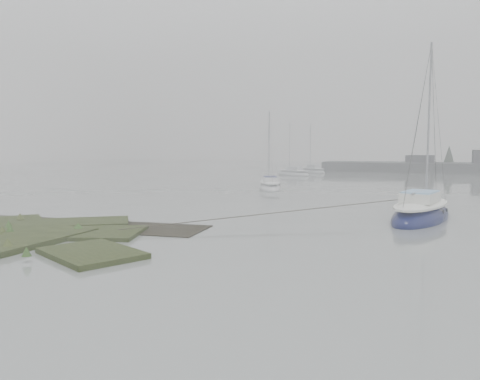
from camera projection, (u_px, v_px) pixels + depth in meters
name	position (u px, v px, depth m)	size (l,w,h in m)	color
ground	(301.00, 186.00, 44.24)	(160.00, 160.00, 0.00)	slate
sailboat_main	(421.00, 214.00, 23.57)	(3.77, 7.18, 9.66)	#0D113D
sailboat_white	(270.00, 187.00, 40.78)	(3.74, 5.52, 7.44)	silver
sailboat_far_a	(293.00, 174.00, 60.85)	(5.54, 4.17, 7.58)	silver
sailboat_far_c	(313.00, 171.00, 67.12)	(5.12, 4.94, 7.56)	#A9AEB2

